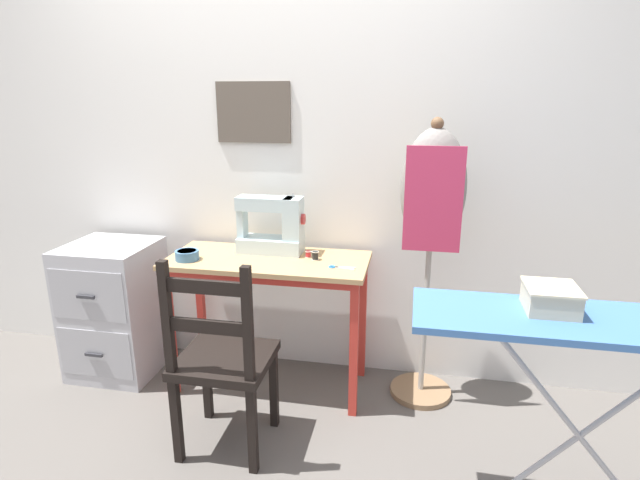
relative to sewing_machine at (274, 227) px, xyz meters
The scene contains 13 objects.
ground_plane 0.94m from the sewing_machine, 91.42° to the right, with size 14.00×14.00×0.00m, color #5B5651.
wall_back 0.44m from the sewing_machine, 92.56° to the left, with size 10.00×0.07×2.55m.
sewing_table 0.28m from the sewing_machine, 94.04° to the right, with size 1.04×0.46×0.73m.
sewing_machine is the anchor object (origin of this frame).
fabric_bowl 0.47m from the sewing_machine, 152.83° to the right, with size 0.12×0.12×0.05m.
scissors 0.44m from the sewing_machine, 26.25° to the right, with size 0.13×0.05×0.01m.
thread_spool_near_machine 0.24m from the sewing_machine, 14.04° to the right, with size 0.03×0.03×0.03m.
thread_spool_mid_table 0.28m from the sewing_machine, 19.03° to the right, with size 0.04×0.04×0.04m.
wooden_chair 0.78m from the sewing_machine, 95.25° to the right, with size 0.40×0.38×0.92m.
filing_cabinet 1.05m from the sewing_machine, behind, with size 0.46×0.46×0.76m.
dress_form 0.82m from the sewing_machine, ahead, with size 0.32×0.32×1.45m.
ironing_board 1.57m from the sewing_machine, 32.77° to the right, with size 1.17×0.34×0.86m.
storage_box 1.43m from the sewing_machine, 34.33° to the right, with size 0.17×0.18×0.09m.
Camera 1 is at (0.73, -2.12, 1.54)m, focal length 28.00 mm.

